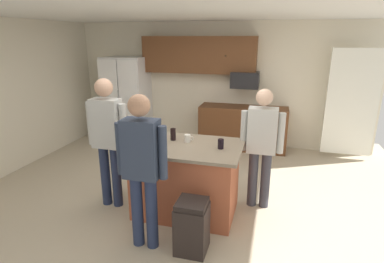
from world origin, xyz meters
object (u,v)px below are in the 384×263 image
Objects in this scene: person_guest_by_door at (142,163)px; glass_stout_tall at (173,134)px; glass_pilsner at (221,144)px; tumbler_amber at (140,143)px; mug_ceramic_white at (188,138)px; person_guest_right at (107,134)px; refrigerator at (127,100)px; microwave_over_range at (245,80)px; trash_bin at (192,226)px; person_elder_center at (262,141)px; mug_blue_stoneware at (146,146)px; kitchen_island at (186,179)px.

person_guest_by_door reaches higher than glass_stout_tall.
tumbler_amber is at bearing -166.83° from glass_pilsner.
mug_ceramic_white is 0.21m from glass_stout_tall.
person_guest_right reaches higher than glass_pilsner.
glass_pilsner is at bearing -45.62° from refrigerator.
person_guest_by_door is (-0.69, -3.59, -0.44)m from microwave_over_range.
trash_bin is (-0.15, -3.54, -1.15)m from microwave_over_range.
trash_bin is at bearing -102.27° from glass_pilsner.
tumbler_amber is at bearing 0.23° from person_elder_center.
glass_pilsner is 1.00× the size of mug_ceramic_white.
tumbler_amber is (-0.98, -0.23, 0.00)m from glass_pilsner.
glass_pilsner reaches higher than trash_bin.
mug_ceramic_white is 1.01× the size of mug_blue_stoneware.
glass_stout_tall is at bearing -52.31° from refrigerator.
person_guest_by_door reaches higher than mug_blue_stoneware.
microwave_over_range is 3.73m from trash_bin.
kitchen_island is 0.74m from mug_blue_stoneware.
glass_pilsner is (0.45, -0.01, 0.53)m from kitchen_island.
person_guest_by_door is at bearing -103.99° from mug_ceramic_white.
tumbler_amber is (-0.97, -3.01, -0.43)m from microwave_over_range.
mug_ceramic_white is at bearing 46.43° from mug_blue_stoneware.
refrigerator reaches higher than microwave_over_range.
person_guest_right is (-1.06, -0.10, 0.56)m from kitchen_island.
mug_ceramic_white is (-0.94, -0.28, 0.05)m from person_elder_center.
refrigerator is 2.97m from person_guest_right.
kitchen_island is 11.67× the size of mug_ceramic_white.
tumbler_amber is 1.01× the size of mug_blue_stoneware.
refrigerator is at bearing 106.61° from person_guest_right.
person_guest_right is at bearing -163.53° from glass_stout_tall.
glass_stout_tall is at bearing 52.25° from tumbler_amber.
person_guest_by_door reaches higher than microwave_over_range.
refrigerator is at bearing 127.69° from glass_stout_tall.
kitchen_island is at bearing 0.00° from person_guest_right.
refrigerator is 1.07× the size of person_guest_by_door.
microwave_over_range reaches higher than glass_pilsner.
glass_stout_tall reaches higher than glass_pilsner.
glass_stout_tall reaches higher than kitchen_island.
glass_stout_tall reaches higher than mug_ceramic_white.
mug_ceramic_white is 1.18m from trash_bin.
tumbler_amber is (-0.52, -0.24, 0.53)m from kitchen_island.
kitchen_island is 1.12m from person_elder_center.
kitchen_island is at bearing -50.92° from refrigerator.
refrigerator is 1.05× the size of person_guest_right.
person_guest_right is 0.87m from glass_stout_tall.
person_elder_center is (0.49, -2.37, -0.50)m from microwave_over_range.
tumbler_amber reaches higher than mug_blue_stoneware.
person_guest_by_door reaches higher than glass_pilsner.
trash_bin is at bearing -92.48° from microwave_over_range.
refrigerator is 3.32m from mug_ceramic_white.
trash_bin is (0.30, -0.89, -0.70)m from mug_ceramic_white.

